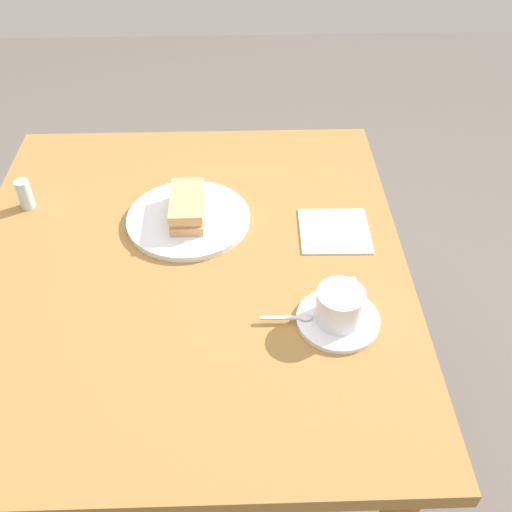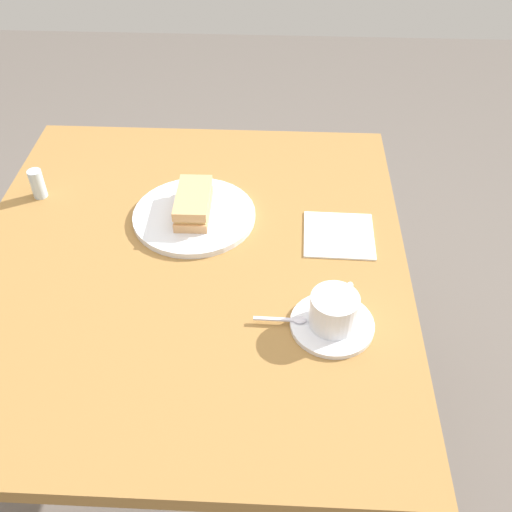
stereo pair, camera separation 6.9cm
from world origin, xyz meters
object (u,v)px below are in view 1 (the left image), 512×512
Objects in this scene: spoon at (295,317)px; salt_shaker at (25,194)px; sandwich_front at (188,206)px; napkin at (334,231)px; coffee_saucer at (338,320)px; coffee_cup at (340,304)px; sandwich_plate at (188,219)px; dining_table at (190,300)px.

salt_shaker is at bearing -122.23° from spoon.
sandwich_front reaches higher than napkin.
spoon is at bearing -91.03° from coffee_saucer.
sandwich_front is at bearing -136.18° from coffee_cup.
coffee_cup reaches higher than spoon.
sandwich_plate is 1.76× the size of coffee_saucer.
sandwich_front is 0.97× the size of napkin.
dining_table is 3.76× the size of sandwich_plate.
napkin is (-0.26, 0.03, -0.00)m from coffee_saucer.
coffee_cup is 0.09m from spoon.
salt_shaker reaches higher than sandwich_front.
coffee_cup is at bearing 90.03° from spoon.
spoon reaches higher than napkin.
coffee_cup is at bearing 149.69° from coffee_saucer.
dining_table is 0.35m from napkin.
coffee_saucer is at bearing 44.10° from sandwich_plate.
spoon is at bearing 51.05° from dining_table.
napkin is at bearing 174.01° from coffee_saucer.
salt_shaker is at bearing -100.02° from sandwich_plate.
sandwich_front is 0.42m from coffee_cup.
napkin is at bearing 104.74° from dining_table.
sandwich_plate is at bearing -135.90° from coffee_saucer.
coffee_saucer is (0.31, 0.29, -0.03)m from sandwich_front.
sandwich_front is at bearing 80.41° from salt_shaker.
dining_table is at bearing -120.74° from coffee_saucer.
spoon is at bearing -89.97° from coffee_cup.
sandwich_plate is at bearing -98.12° from napkin.
sandwich_front reaches higher than sandwich_plate.
spoon reaches higher than sandwich_plate.
spoon is 1.41× the size of salt_shaker.
napkin is 2.15× the size of salt_shaker.
dining_table is 0.18m from sandwich_plate.
sandwich_front is 0.37m from salt_shaker.
coffee_saucer is (0.30, 0.29, -0.00)m from sandwich_plate.
dining_table is 6.84× the size of napkin.
salt_shaker is at bearing -119.13° from coffee_saucer.
sandwich_plate is 0.42m from coffee_cup.
spoon is (0.30, 0.21, -0.03)m from sandwich_front.
sandwich_front is 0.42m from coffee_saucer.
coffee_saucer reaches higher than dining_table.
dining_table is 0.36m from coffee_saucer.
sandwich_front is 1.33× the size of coffee_cup.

